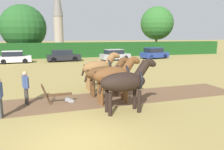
{
  "coord_description": "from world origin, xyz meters",
  "views": [
    {
      "loc": [
        -0.71,
        -6.61,
        3.41
      ],
      "look_at": [
        2.77,
        5.4,
        1.1
      ],
      "focal_mm": 35.0,
      "sensor_mm": 36.0,
      "label": 1
    }
  ],
  "objects": [
    {
      "name": "parked_car_left",
      "position": [
        -4.8,
        22.16,
        0.71
      ],
      "size": [
        3.91,
        1.94,
        1.49
      ],
      "rotation": [
        0.0,
        0.0,
        0.06
      ],
      "color": "silver",
      "rests_on": "ground"
    },
    {
      "name": "parked_car_center_right",
      "position": [
        13.98,
        22.12,
        0.76
      ],
      "size": [
        4.21,
        2.59,
        1.58
      ],
      "rotation": [
        0.0,
        0.0,
        0.2
      ],
      "color": "navy",
      "rests_on": "ground"
    },
    {
      "name": "plowed_furrow_strip",
      "position": [
        -1.02,
        4.28,
        0.0
      ],
      "size": [
        22.0,
        3.57,
        0.01
      ],
      "primitive_type": "cube",
      "rotation": [
        0.0,
        0.0,
        0.03
      ],
      "color": "brown",
      "rests_on": "ground"
    },
    {
      "name": "parked_car_center_left",
      "position": [
        1.06,
        22.37,
        0.72
      ],
      "size": [
        4.35,
        1.99,
        1.48
      ],
      "rotation": [
        0.0,
        0.0,
        0.05
      ],
      "color": "black",
      "rests_on": "ground"
    },
    {
      "name": "farmer_at_plow",
      "position": [
        -1.89,
        4.63,
        0.97
      ],
      "size": [
        0.36,
        0.63,
        1.67
      ],
      "rotation": [
        0.0,
        0.0,
        0.36
      ],
      "color": "#38332D",
      "rests_on": "ground"
    },
    {
      "name": "tree_center",
      "position": [
        19.55,
        32.3,
        5.57
      ],
      "size": [
        6.31,
        6.31,
        8.74
      ],
      "color": "brown",
      "rests_on": "ground"
    },
    {
      "name": "tree_center_left",
      "position": [
        -4.36,
        31.01,
        4.54
      ],
      "size": [
        7.05,
        7.05,
        8.07
      ],
      "color": "brown",
      "rests_on": "ground"
    },
    {
      "name": "plow",
      "position": [
        -0.23,
        4.31,
        0.32
      ],
      "size": [
        1.61,
        0.47,
        1.13
      ],
      "rotation": [
        0.0,
        0.0,
        0.03
      ],
      "color": "#4C331E",
      "rests_on": "ground"
    },
    {
      "name": "ground_plane",
      "position": [
        0.0,
        0.0,
        0.0
      ],
      "size": [
        240.0,
        240.0,
        0.0
      ],
      "primitive_type": "plane",
      "color": "#998447"
    },
    {
      "name": "draft_horse_lead_left",
      "position": [
        2.46,
        2.19,
        1.38
      ],
      "size": [
        2.79,
        0.97,
        2.45
      ],
      "rotation": [
        0.0,
        0.0,
        0.03
      ],
      "color": "black",
      "rests_on": "ground"
    },
    {
      "name": "draft_horse_lead_right",
      "position": [
        2.4,
        3.66,
        1.4
      ],
      "size": [
        2.64,
        1.0,
        2.4
      ],
      "rotation": [
        0.0,
        0.0,
        0.03
      ],
      "color": "brown",
      "rests_on": "ground"
    },
    {
      "name": "farmer_beside_team",
      "position": [
        2.75,
        8.7,
        0.95
      ],
      "size": [
        0.54,
        0.45,
        1.64
      ],
      "rotation": [
        0.0,
        0.0,
        0.9
      ],
      "color": "#38332D",
      "rests_on": "ground"
    },
    {
      "name": "hedgerow",
      "position": [
        0.0,
        27.18,
        1.12
      ],
      "size": [
        57.57,
        1.52,
        2.24
      ],
      "primitive_type": "cube",
      "color": "#194719",
      "rests_on": "ground"
    },
    {
      "name": "draft_horse_trail_right",
      "position": [
        2.3,
        6.61,
        1.37
      ],
      "size": [
        2.6,
        1.04,
        2.4
      ],
      "rotation": [
        0.0,
        0.0,
        0.03
      ],
      "color": "brown",
      "rests_on": "ground"
    },
    {
      "name": "draft_horse_trail_left",
      "position": [
        2.36,
        5.14,
        1.26
      ],
      "size": [
        2.79,
        0.92,
        2.23
      ],
      "rotation": [
        0.0,
        0.0,
        0.03
      ],
      "color": "#513319",
      "rests_on": "ground"
    },
    {
      "name": "parked_car_center",
      "position": [
        7.89,
        21.74,
        0.71
      ],
      "size": [
        4.11,
        2.23,
        1.47
      ],
      "rotation": [
        0.0,
        0.0,
        0.13
      ],
      "color": "#9E9EA8",
      "rests_on": "ground"
    },
    {
      "name": "church_spire",
      "position": [
        2.47,
        62.51,
        10.26
      ],
      "size": [
        3.02,
        3.02,
        19.6
      ],
      "color": "gray",
      "rests_on": "ground"
    }
  ]
}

